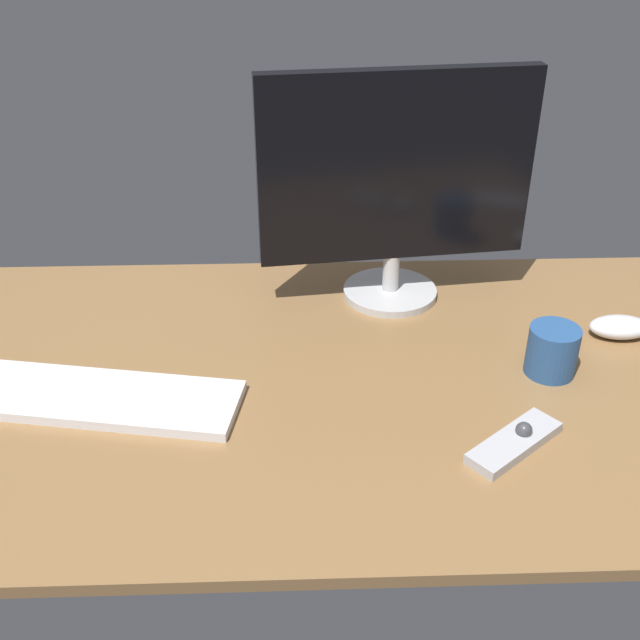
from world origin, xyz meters
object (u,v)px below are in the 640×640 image
object	(u,v)px
computer_mouse	(620,327)
media_remote	(515,442)
monitor	(396,180)
coffee_mug	(551,349)
keyboard	(101,398)

from	to	relation	value
computer_mouse	media_remote	xyz separation A→B (cm)	(-26.35, -29.55, -0.95)
monitor	media_remote	bearing A→B (deg)	-80.44
monitor	media_remote	world-z (taller)	monitor
coffee_mug	keyboard	bearing A→B (deg)	-175.00
coffee_mug	computer_mouse	bearing A→B (deg)	33.09
keyboard	coffee_mug	world-z (taller)	coffee_mug
computer_mouse	coffee_mug	size ratio (longest dim) A/B	1.29
monitor	media_remote	xyz separation A→B (cm)	(13.27, -46.06, -23.06)
monitor	media_remote	size ratio (longest dim) A/B	3.11
media_remote	monitor	bearing A→B (deg)	66.95
computer_mouse	coffee_mug	xyz separation A→B (cm)	(-15.82, -10.31, 2.36)
keyboard	coffee_mug	bearing A→B (deg)	15.16
keyboard	media_remote	distance (cm)	64.28
coffee_mug	monitor	bearing A→B (deg)	131.58
monitor	coffee_mug	xyz separation A→B (cm)	(23.80, -26.82, -19.75)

